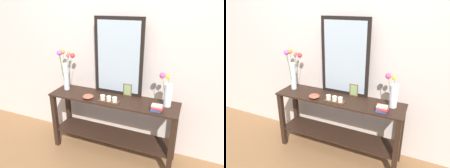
{
  "view_description": "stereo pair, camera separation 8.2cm",
  "coord_description": "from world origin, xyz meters",
  "views": [
    {
      "loc": [
        0.85,
        -2.06,
        1.83
      ],
      "look_at": [
        0.0,
        0.0,
        0.95
      ],
      "focal_mm": 33.35,
      "sensor_mm": 36.0,
      "label": 1
    },
    {
      "loc": [
        0.92,
        -2.03,
        1.83
      ],
      "look_at": [
        0.0,
        0.0,
        0.95
      ],
      "focal_mm": 33.35,
      "sensor_mm": 36.0,
      "label": 2
    }
  ],
  "objects": [
    {
      "name": "tall_vase_left",
      "position": [
        -0.65,
        0.04,
        1.04
      ],
      "size": [
        0.21,
        0.24,
        0.54
      ],
      "color": "silver",
      "rests_on": "console_table"
    },
    {
      "name": "ground_plane",
      "position": [
        0.0,
        0.0,
        -0.01
      ],
      "size": [
        7.0,
        6.0,
        0.02
      ],
      "primitive_type": "cube",
      "color": "brown"
    },
    {
      "name": "vase_right",
      "position": [
        0.62,
        0.06,
        0.93
      ],
      "size": [
        0.15,
        0.09,
        0.37
      ],
      "color": "silver",
      "rests_on": "console_table"
    },
    {
      "name": "wall_back",
      "position": [
        0.0,
        0.31,
        1.35
      ],
      "size": [
        6.4,
        0.08,
        2.7
      ],
      "primitive_type": "cube",
      "color": "beige",
      "rests_on": "ground"
    },
    {
      "name": "book_stack",
      "position": [
        0.55,
        -0.1,
        0.8
      ],
      "size": [
        0.13,
        0.09,
        0.07
      ],
      "color": "#2D519E",
      "rests_on": "console_table"
    },
    {
      "name": "console_table",
      "position": [
        0.0,
        0.0,
        0.49
      ],
      "size": [
        1.56,
        0.39,
        0.77
      ],
      "color": "black",
      "rests_on": "ground"
    },
    {
      "name": "picture_frame_small",
      "position": [
        0.14,
        0.15,
        0.84
      ],
      "size": [
        0.11,
        0.01,
        0.15
      ],
      "color": "brown",
      "rests_on": "console_table"
    },
    {
      "name": "mirror_leaning",
      "position": [
        0.02,
        0.16,
        1.23
      ],
      "size": [
        0.6,
        0.03,
        0.92
      ],
      "color": "black",
      "rests_on": "console_table"
    },
    {
      "name": "decorative_bowl",
      "position": [
        -0.26,
        -0.11,
        0.79
      ],
      "size": [
        0.13,
        0.13,
        0.04
      ],
      "color": "#B24C38",
      "rests_on": "console_table"
    },
    {
      "name": "candle_tray",
      "position": [
        -0.0,
        -0.1,
        0.79
      ],
      "size": [
        0.24,
        0.09,
        0.07
      ],
      "color": "#472D1C",
      "rests_on": "console_table"
    }
  ]
}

